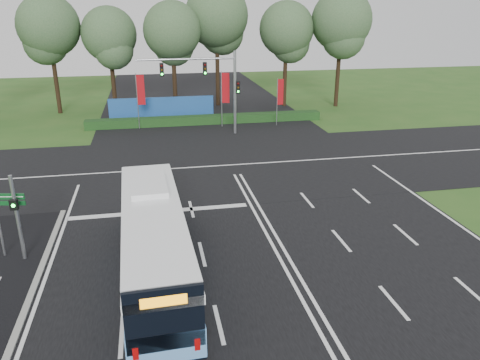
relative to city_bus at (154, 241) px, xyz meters
name	(u,v)px	position (x,y,z in m)	size (l,w,h in m)	color
ground	(274,248)	(5.34, 1.43, -1.64)	(120.00, 120.00, 0.00)	#29531B
road_main	(274,248)	(5.34, 1.43, -1.62)	(20.00, 120.00, 0.04)	black
road_cross	(229,165)	(5.34, 13.43, -1.62)	(120.00, 14.00, 0.05)	black
kerb_strip	(25,312)	(-4.76, -1.57, -1.58)	(0.25, 18.00, 0.12)	gray
city_bus	(154,241)	(0.00, 0.00, 0.00)	(2.77, 11.44, 3.26)	#5B95D4
pedestrian_signal	(17,215)	(-5.63, 2.48, 0.50)	(0.33, 0.44, 3.92)	gray
street_sign	(4,210)	(-6.25, 2.90, 0.59)	(1.35, 0.33, 3.50)	gray
banner_flag_left	(140,93)	(-0.58, 25.21, 1.55)	(0.73, 0.08, 4.93)	gray
banner_flag_mid	(224,91)	(6.85, 24.45, 1.61)	(0.73, 0.22, 5.02)	gray
banner_flag_right	(280,95)	(11.88, 24.11, 1.20)	(0.64, 0.17, 4.35)	gray
traffic_light_gantry	(214,80)	(5.55, 21.93, 3.02)	(8.41, 0.28, 7.00)	gray
hedge	(206,120)	(5.34, 25.93, -1.24)	(22.00, 1.20, 0.80)	#143513
blue_hoarding	(162,109)	(1.34, 28.43, -0.54)	(10.00, 0.30, 2.20)	#1A488D
eucalyptus_row	(176,25)	(3.36, 32.78, 6.93)	(42.64, 9.34, 12.82)	black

